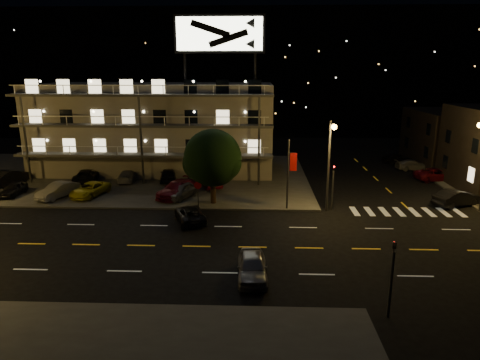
{
  "coord_description": "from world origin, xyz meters",
  "views": [
    {
      "loc": [
        2.16,
        -28.14,
        12.34
      ],
      "look_at": [
        0.81,
        8.0,
        2.83
      ],
      "focal_mm": 32.0,
      "sensor_mm": 36.0,
      "label": 1
    }
  ],
  "objects_px": {
    "road_car_west": "(190,214)",
    "lot_car_7": "(128,176)",
    "tree": "(212,160)",
    "lot_car_2": "(90,189)",
    "side_car_0": "(457,198)",
    "road_car_east": "(252,266)",
    "lot_car_4": "(181,190)"
  },
  "relations": [
    {
      "from": "tree",
      "to": "road_car_west",
      "type": "xyz_separation_m",
      "value": [
        -1.44,
        -4.62,
        -3.63
      ]
    },
    {
      "from": "lot_car_4",
      "to": "road_car_east",
      "type": "relative_size",
      "value": 0.98
    },
    {
      "from": "lot_car_2",
      "to": "side_car_0",
      "type": "xyz_separation_m",
      "value": [
        34.76,
        -1.42,
        -0.03
      ]
    },
    {
      "from": "side_car_0",
      "to": "road_car_west",
      "type": "height_order",
      "value": "side_car_0"
    },
    {
      "from": "lot_car_7",
      "to": "side_car_0",
      "type": "distance_m",
      "value": 33.47
    },
    {
      "from": "tree",
      "to": "lot_car_2",
      "type": "distance_m",
      "value": 12.87
    },
    {
      "from": "tree",
      "to": "lot_car_7",
      "type": "height_order",
      "value": "tree"
    },
    {
      "from": "lot_car_7",
      "to": "road_car_east",
      "type": "relative_size",
      "value": 0.96
    },
    {
      "from": "lot_car_4",
      "to": "side_car_0",
      "type": "xyz_separation_m",
      "value": [
        25.73,
        -1.13,
        -0.11
      ]
    },
    {
      "from": "tree",
      "to": "lot_car_4",
      "type": "distance_m",
      "value": 4.91
    },
    {
      "from": "road_car_west",
      "to": "lot_car_7",
      "type": "bearing_deg",
      "value": -73.0
    },
    {
      "from": "tree",
      "to": "lot_car_7",
      "type": "xyz_separation_m",
      "value": [
        -10.22,
        7.48,
        -3.5
      ]
    },
    {
      "from": "side_car_0",
      "to": "road_car_west",
      "type": "bearing_deg",
      "value": 77.85
    },
    {
      "from": "lot_car_7",
      "to": "road_car_west",
      "type": "bearing_deg",
      "value": 121.41
    },
    {
      "from": "road_car_east",
      "to": "tree",
      "type": "bearing_deg",
      "value": 102.5
    },
    {
      "from": "lot_car_4",
      "to": "lot_car_7",
      "type": "bearing_deg",
      "value": 163.13
    },
    {
      "from": "road_car_west",
      "to": "tree",
      "type": "bearing_deg",
      "value": -126.27
    },
    {
      "from": "side_car_0",
      "to": "road_car_east",
      "type": "relative_size",
      "value": 1.07
    },
    {
      "from": "lot_car_4",
      "to": "lot_car_7",
      "type": "xyz_separation_m",
      "value": [
        -6.98,
        5.97,
        -0.12
      ]
    },
    {
      "from": "lot_car_7",
      "to": "side_car_0",
      "type": "relative_size",
      "value": 0.9
    },
    {
      "from": "tree",
      "to": "lot_car_2",
      "type": "relative_size",
      "value": 1.49
    },
    {
      "from": "tree",
      "to": "road_car_west",
      "type": "bearing_deg",
      "value": -107.28
    },
    {
      "from": "lot_car_2",
      "to": "lot_car_4",
      "type": "xyz_separation_m",
      "value": [
        9.04,
        -0.28,
        0.08
      ]
    },
    {
      "from": "tree",
      "to": "road_car_east",
      "type": "height_order",
      "value": "tree"
    },
    {
      "from": "side_car_0",
      "to": "road_car_west",
      "type": "xyz_separation_m",
      "value": [
        -23.93,
        -4.99,
        -0.14
      ]
    },
    {
      "from": "side_car_0",
      "to": "tree",
      "type": "bearing_deg",
      "value": 67.02
    },
    {
      "from": "lot_car_2",
      "to": "lot_car_4",
      "type": "distance_m",
      "value": 9.04
    },
    {
      "from": "lot_car_2",
      "to": "side_car_0",
      "type": "distance_m",
      "value": 34.79
    },
    {
      "from": "road_car_west",
      "to": "lot_car_4",
      "type": "bearing_deg",
      "value": -92.65
    },
    {
      "from": "lot_car_4",
      "to": "road_car_east",
      "type": "xyz_separation_m",
      "value": [
        7.03,
        -15.8,
        -0.14
      ]
    },
    {
      "from": "side_car_0",
      "to": "road_car_west",
      "type": "distance_m",
      "value": 24.45
    },
    {
      "from": "lot_car_4",
      "to": "lot_car_7",
      "type": "distance_m",
      "value": 9.19
    }
  ]
}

